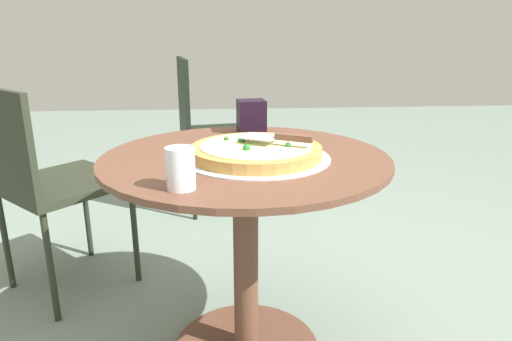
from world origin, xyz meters
name	(u,v)px	position (x,y,z in m)	size (l,w,h in m)	color
patio_table	(246,220)	(0.00, 0.00, 0.48)	(0.85, 0.85, 0.68)	brown
pizza_on_tray	(256,152)	(0.03, -0.03, 0.70)	(0.43, 0.43, 0.05)	silver
pizza_server	(277,137)	(0.09, -0.04, 0.74)	(0.21, 0.14, 0.02)	silver
drinking_cup	(181,168)	(-0.16, -0.29, 0.73)	(0.07, 0.07, 0.10)	white
napkin_dispenser	(251,116)	(0.04, 0.32, 0.74)	(0.10, 0.09, 0.12)	black
patio_chair_near	(204,123)	(-0.17, 1.33, 0.52)	(0.47, 0.47, 0.89)	black
patio_chair_far	(44,175)	(-0.75, 0.43, 0.51)	(0.60, 0.60, 0.85)	#262B1E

